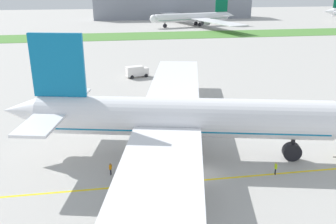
{
  "coord_description": "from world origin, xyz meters",
  "views": [
    {
      "loc": [
        -10.76,
        -38.91,
        23.16
      ],
      "look_at": [
        -2.33,
        13.64,
        3.7
      ],
      "focal_mm": 38.2,
      "sensor_mm": 36.0,
      "label": 1
    }
  ],
  "objects_px": {
    "airliner_foreground": "(178,118)",
    "ground_crew_wingwalker_port": "(110,168)",
    "service_truck_baggage_loader": "(137,71)",
    "parked_airliner_far_centre": "(194,17)",
    "ground_crew_wingwalker_starboard": "(276,167)"
  },
  "relations": [
    {
      "from": "service_truck_baggage_loader",
      "to": "ground_crew_wingwalker_starboard",
      "type": "bearing_deg",
      "value": -75.42
    },
    {
      "from": "service_truck_baggage_loader",
      "to": "parked_airliner_far_centre",
      "type": "bearing_deg",
      "value": 69.66
    },
    {
      "from": "service_truck_baggage_loader",
      "to": "parked_airliner_far_centre",
      "type": "distance_m",
      "value": 114.41
    },
    {
      "from": "parked_airliner_far_centre",
      "to": "ground_crew_wingwalker_starboard",
      "type": "bearing_deg",
      "value": -99.33
    },
    {
      "from": "airliner_foreground",
      "to": "ground_crew_wingwalker_port",
      "type": "relative_size",
      "value": 46.35
    },
    {
      "from": "airliner_foreground",
      "to": "service_truck_baggage_loader",
      "type": "xyz_separation_m",
      "value": [
        -2.2,
        45.32,
        -4.21
      ]
    },
    {
      "from": "ground_crew_wingwalker_starboard",
      "to": "service_truck_baggage_loader",
      "type": "relative_size",
      "value": 0.28
    },
    {
      "from": "airliner_foreground",
      "to": "ground_crew_wingwalker_port",
      "type": "distance_m",
      "value": 11.13
    },
    {
      "from": "parked_airliner_far_centre",
      "to": "ground_crew_wingwalker_port",
      "type": "bearing_deg",
      "value": -106.72
    },
    {
      "from": "ground_crew_wingwalker_port",
      "to": "service_truck_baggage_loader",
      "type": "distance_m",
      "value": 49.5
    },
    {
      "from": "service_truck_baggage_loader",
      "to": "airliner_foreground",
      "type": "bearing_deg",
      "value": -87.22
    },
    {
      "from": "ground_crew_wingwalker_starboard",
      "to": "airliner_foreground",
      "type": "bearing_deg",
      "value": 148.86
    },
    {
      "from": "ground_crew_wingwalker_starboard",
      "to": "service_truck_baggage_loader",
      "type": "distance_m",
      "value": 53.93
    },
    {
      "from": "ground_crew_wingwalker_port",
      "to": "service_truck_baggage_loader",
      "type": "height_order",
      "value": "service_truck_baggage_loader"
    },
    {
      "from": "airliner_foreground",
      "to": "service_truck_baggage_loader",
      "type": "height_order",
      "value": "airliner_foreground"
    }
  ]
}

